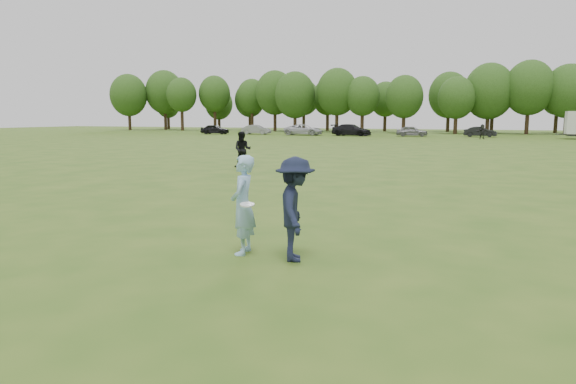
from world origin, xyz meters
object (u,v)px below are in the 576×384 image
Objects in this scene: player_far_d at (482,132)px; car_d at (352,130)px; car_e at (412,131)px; car_c at (304,130)px; player_far_a at (243,149)px; thrower at (243,205)px; car_f at (480,132)px; car_a at (215,129)px; defender at (295,209)px; car_b at (256,130)px.

player_far_d is 16.97m from car_d.
player_far_d is 9.86m from car_e.
player_far_d is 0.32× the size of car_c.
player_far_a reaches higher than player_far_d.
thrower is 61.21m from car_f.
car_c is at bearing 146.46° from player_far_d.
car_e is (-8.66, 4.71, -0.17)m from player_far_d.
thrower is 16.94m from player_far_a.
car_c is 23.12m from car_f.
car_a is at bearing 106.01° from player_far_a.
player_far_a reaches higher than car_d.
car_d is (6.81, 0.09, 0.03)m from car_c.
defender is 55.28m from player_far_d.
player_far_a is (-8.64, 15.23, -0.03)m from defender.
defender is 0.46× the size of car_a.
defender reaches higher than car_a.
car_c is (-12.31, 43.79, -0.18)m from player_far_a.
thrower is at bearing -78.61° from player_far_a.
car_f is at bearing -86.84° from car_e.
car_a is 13.66m from car_c.
car_f is at bearing 61.82° from player_far_a.
player_far_a is 1.08× the size of player_far_d.
car_b is at bearing 93.99° from car_f.
car_d is at bearing 82.08° from player_far_a.
player_far_a is at bearing 167.84° from car_f.
car_e is (2.36, 44.71, -0.24)m from player_far_a.
car_a is at bearing 100.24° from car_d.
car_a is 20.47m from car_d.
player_far_a is at bearing 8.88° from defender.
defender is 60.77m from car_d.
player_far_d is at bearing 164.68° from thrower.
player_far_a is 45.48m from car_c.
player_far_d is at bearing -23.16° from defender.
car_c is 14.70m from car_e.
defender reaches higher than car_f.
thrower is 0.35× the size of car_c.
car_e is at bearing -75.94° from car_d.
thrower is at bearing -117.93° from player_far_d.
player_far_a reaches higher than car_f.
car_e is 1.01× the size of car_f.
car_e is at bearing 127.12° from player_far_d.
car_d reaches higher than car_e.
car_d is at bearing -92.20° from car_c.
car_b reaches higher than car_f.
car_f is (30.54, 1.62, -0.03)m from car_b.
car_c reaches higher than car_b.
car_c is at bearing 88.25° from car_e.
player_far_d is 31.16m from car_b.
player_far_d is at bearing -102.49° from car_a.
car_b is at bearing 85.58° from car_e.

